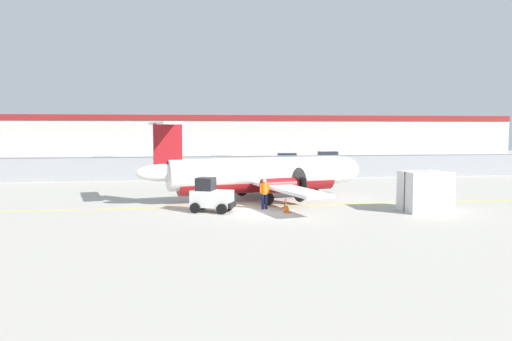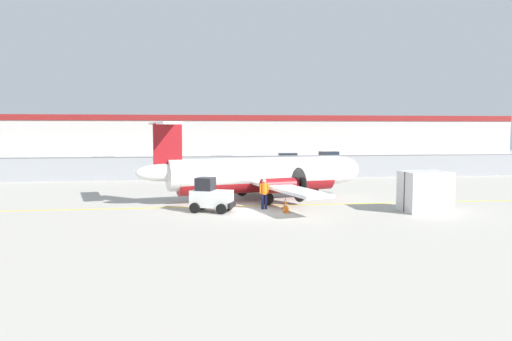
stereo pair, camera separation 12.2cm
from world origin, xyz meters
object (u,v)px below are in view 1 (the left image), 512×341
object	(u,v)px
ground_crew_worker	(265,192)
traffic_cone_near_right	(286,203)
cargo_container	(425,191)
baggage_tug	(211,196)
parked_car_4	(329,158)
commuter_airplane	(262,175)
parked_car_2	(223,163)
parked_car_0	(101,165)
traffic_cone_near_left	(287,207)
parked_car_1	(163,164)
parked_car_3	(286,160)

from	to	relation	value
ground_crew_worker	traffic_cone_near_right	bearing A→B (deg)	93.18
cargo_container	traffic_cone_near_right	distance (m)	7.69
baggage_tug	parked_car_4	distance (m)	37.96
commuter_airplane	parked_car_2	size ratio (longest dim) A/B	3.68
ground_crew_worker	traffic_cone_near_right	distance (m)	1.41
traffic_cone_near_right	parked_car_2	distance (m)	24.85
commuter_airplane	ground_crew_worker	world-z (taller)	commuter_airplane
parked_car_0	parked_car_4	world-z (taller)	same
baggage_tug	parked_car_4	world-z (taller)	baggage_tug
parked_car_4	cargo_container	bearing A→B (deg)	-103.98
cargo_container	traffic_cone_near_right	xyz separation A→B (m)	(-7.36, 2.08, -0.79)
commuter_airplane	parked_car_4	distance (m)	32.60
parked_car_0	parked_car_4	distance (m)	27.93
traffic_cone_near_left	parked_car_1	size ratio (longest dim) A/B	0.15
cargo_container	traffic_cone_near_right	world-z (taller)	cargo_container
baggage_tug	parked_car_0	xyz separation A→B (m)	(-9.89, 25.26, 0.04)
baggage_tug	parked_car_2	xyz separation A→B (m)	(2.49, 25.41, 0.04)
traffic_cone_near_left	parked_car_3	xyz separation A→B (m)	(6.29, 31.51, 0.58)
parked_car_4	ground_crew_worker	bearing A→B (deg)	-118.01
cargo_container	parked_car_3	world-z (taller)	cargo_container
cargo_container	ground_crew_worker	bearing A→B (deg)	166.00
traffic_cone_near_left	parked_car_4	xyz separation A→B (m)	(12.53, 34.94, 0.58)
ground_crew_worker	parked_car_1	bearing A→B (deg)	-167.92
traffic_cone_near_left	parked_car_1	world-z (taller)	parked_car_1
cargo_container	parked_car_0	size ratio (longest dim) A/B	0.56
parked_car_4	commuter_airplane	bearing A→B (deg)	-119.79
parked_car_2	parked_car_3	world-z (taller)	same
traffic_cone_near_left	parked_car_0	xyz separation A→B (m)	(-13.94, 26.06, 0.58)
ground_crew_worker	traffic_cone_near_right	size ratio (longest dim) A/B	2.66
parked_car_3	parked_car_4	world-z (taller)	same
traffic_cone_near_left	parked_car_2	distance (m)	26.26
baggage_tug	ground_crew_worker	bearing A→B (deg)	31.08
parked_car_0	parked_car_1	xyz separation A→B (m)	(6.23, -0.40, 0.00)
ground_crew_worker	traffic_cone_near_left	bearing A→B (deg)	34.98
parked_car_2	parked_car_3	size ratio (longest dim) A/B	0.99
parked_car_2	baggage_tug	bearing A→B (deg)	-100.56
traffic_cone_near_left	parked_car_3	world-z (taller)	parked_car_3
cargo_container	traffic_cone_near_left	world-z (taller)	cargo_container
traffic_cone_near_right	parked_car_0	distance (m)	28.42
commuter_airplane	traffic_cone_near_right	xyz separation A→B (m)	(0.81, -3.67, -1.29)
parked_car_0	parked_car_2	size ratio (longest dim) A/B	1.01
parked_car_3	parked_car_4	distance (m)	7.12
traffic_cone_near_right	cargo_container	bearing A→B (deg)	-15.81
ground_crew_worker	parked_car_3	bearing A→B (deg)	163.11
traffic_cone_near_left	parked_car_4	size ratio (longest dim) A/B	0.15
ground_crew_worker	traffic_cone_near_left	distance (m)	1.76
traffic_cone_near_left	parked_car_1	xyz separation A→B (m)	(-7.72, 25.66, 0.58)
commuter_airplane	parked_car_0	xyz separation A→B (m)	(-13.37, 20.96, -0.71)
parked_car_1	parked_car_4	size ratio (longest dim) A/B	0.98
traffic_cone_near_right	parked_car_1	bearing A→B (deg)	108.17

